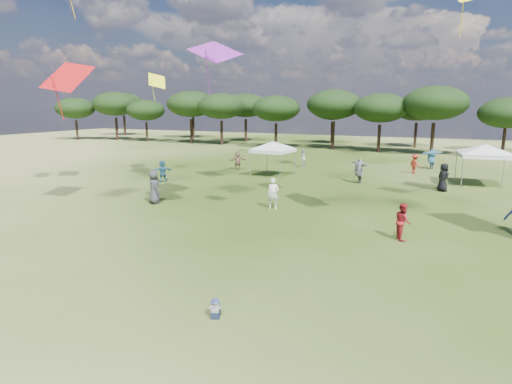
# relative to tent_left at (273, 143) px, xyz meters

# --- Properties ---
(ground) EXTENTS (140.00, 140.00, 0.00)m
(ground) POSITION_rel_tent_left_xyz_m (7.22, -23.40, -2.62)
(ground) COLOR #394F17
(ground) RESTS_ON ground
(tree_line) EXTENTS (108.78, 17.63, 7.77)m
(tree_line) POSITION_rel_tent_left_xyz_m (9.61, 24.01, 2.81)
(tree_line) COLOR black
(tree_line) RESTS_ON ground
(tent_left) EXTENTS (5.53, 5.53, 3.04)m
(tent_left) POSITION_rel_tent_left_xyz_m (0.00, 0.00, 0.00)
(tent_left) COLOR gray
(tent_left) RESTS_ON ground
(tent_right) EXTENTS (6.61, 6.61, 3.18)m
(tent_right) POSITION_rel_tent_left_xyz_m (14.70, 2.35, 0.14)
(tent_right) COLOR gray
(tent_right) RESTS_ON ground
(toddler) EXTENTS (0.41, 0.44, 0.54)m
(toddler) POSITION_rel_tent_left_xyz_m (7.30, -21.56, -2.38)
(toddler) COLOR #161E31
(toddler) RESTS_ON ground
(festival_crowd) EXTENTS (29.27, 23.36, 1.90)m
(festival_crowd) POSITION_rel_tent_left_xyz_m (7.41, -0.91, -1.76)
(festival_crowd) COLOR white
(festival_crowd) RESTS_ON ground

